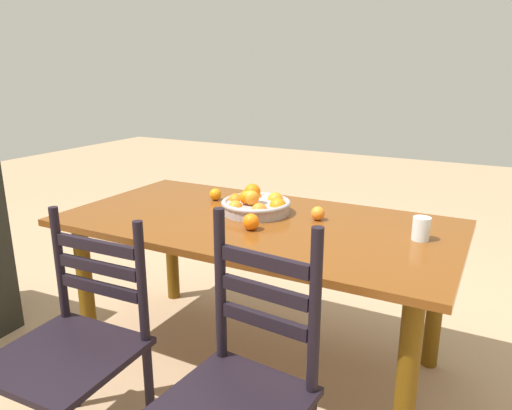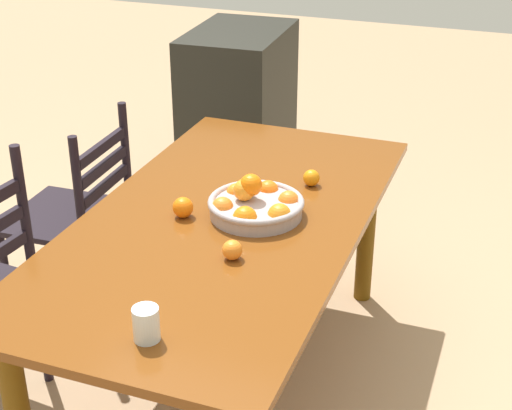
{
  "view_description": "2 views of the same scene",
  "coord_description": "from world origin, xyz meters",
  "px_view_note": "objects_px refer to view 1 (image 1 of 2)",
  "views": [
    {
      "loc": [
        -0.98,
        1.86,
        1.4
      ],
      "look_at": [
        0.05,
        -0.1,
        0.76
      ],
      "focal_mm": 33.66,
      "sensor_mm": 36.0,
      "label": 1
    },
    {
      "loc": [
        -2.19,
        -0.93,
        1.96
      ],
      "look_at": [
        0.05,
        -0.1,
        0.76
      ],
      "focal_mm": 54.53,
      "sensor_mm": 36.0,
      "label": 2
    }
  ],
  "objects_px": {
    "chair_by_cabinet": "(74,346)",
    "dining_table": "(257,240)",
    "orange_loose_0": "(318,213)",
    "orange_loose_2": "(251,222)",
    "drinking_glass": "(421,229)",
    "orange_loose_1": "(215,194)",
    "fruit_bowl": "(256,205)",
    "chair_near_window": "(243,392)"
  },
  "relations": [
    {
      "from": "chair_by_cabinet",
      "to": "dining_table",
      "type": "bearing_deg",
      "value": 67.08
    },
    {
      "from": "orange_loose_0",
      "to": "orange_loose_2",
      "type": "distance_m",
      "value": 0.34
    },
    {
      "from": "chair_by_cabinet",
      "to": "drinking_glass",
      "type": "height_order",
      "value": "chair_by_cabinet"
    },
    {
      "from": "chair_by_cabinet",
      "to": "orange_loose_1",
      "type": "distance_m",
      "value": 1.08
    },
    {
      "from": "fruit_bowl",
      "to": "orange_loose_2",
      "type": "height_order",
      "value": "fruit_bowl"
    },
    {
      "from": "dining_table",
      "to": "drinking_glass",
      "type": "height_order",
      "value": "drinking_glass"
    },
    {
      "from": "chair_near_window",
      "to": "orange_loose_2",
      "type": "xyz_separation_m",
      "value": [
        0.33,
        -0.67,
        0.29
      ]
    },
    {
      "from": "chair_by_cabinet",
      "to": "orange_loose_0",
      "type": "bearing_deg",
      "value": 57.37
    },
    {
      "from": "fruit_bowl",
      "to": "orange_loose_1",
      "type": "xyz_separation_m",
      "value": [
        0.3,
        -0.11,
        -0.01
      ]
    },
    {
      "from": "dining_table",
      "to": "chair_near_window",
      "type": "relative_size",
      "value": 1.83
    },
    {
      "from": "orange_loose_0",
      "to": "drinking_glass",
      "type": "relative_size",
      "value": 0.66
    },
    {
      "from": "dining_table",
      "to": "chair_by_cabinet",
      "type": "relative_size",
      "value": 2.02
    },
    {
      "from": "orange_loose_0",
      "to": "orange_loose_1",
      "type": "xyz_separation_m",
      "value": [
        0.6,
        -0.07,
        -0.0
      ]
    },
    {
      "from": "chair_near_window",
      "to": "drinking_glass",
      "type": "relative_size",
      "value": 10.21
    },
    {
      "from": "fruit_bowl",
      "to": "drinking_glass",
      "type": "bearing_deg",
      "value": 178.55
    },
    {
      "from": "orange_loose_1",
      "to": "dining_table",
      "type": "bearing_deg",
      "value": 149.9
    },
    {
      "from": "chair_by_cabinet",
      "to": "drinking_glass",
      "type": "xyz_separation_m",
      "value": [
        -1.03,
        -0.9,
        0.34
      ]
    },
    {
      "from": "fruit_bowl",
      "to": "orange_loose_0",
      "type": "relative_size",
      "value": 5.25
    },
    {
      "from": "chair_near_window",
      "to": "orange_loose_0",
      "type": "xyz_separation_m",
      "value": [
        0.13,
        -0.93,
        0.29
      ]
    },
    {
      "from": "chair_by_cabinet",
      "to": "orange_loose_2",
      "type": "bearing_deg",
      "value": 60.51
    },
    {
      "from": "chair_near_window",
      "to": "orange_loose_0",
      "type": "height_order",
      "value": "chair_near_window"
    },
    {
      "from": "orange_loose_0",
      "to": "chair_near_window",
      "type": "bearing_deg",
      "value": 97.7
    },
    {
      "from": "orange_loose_1",
      "to": "orange_loose_2",
      "type": "bearing_deg",
      "value": 139.48
    },
    {
      "from": "orange_loose_0",
      "to": "orange_loose_2",
      "type": "bearing_deg",
      "value": 52.28
    },
    {
      "from": "dining_table",
      "to": "orange_loose_2",
      "type": "bearing_deg",
      "value": 107.92
    },
    {
      "from": "orange_loose_1",
      "to": "orange_loose_2",
      "type": "height_order",
      "value": "orange_loose_2"
    },
    {
      "from": "drinking_glass",
      "to": "fruit_bowl",
      "type": "bearing_deg",
      "value": -1.45
    },
    {
      "from": "fruit_bowl",
      "to": "orange_loose_0",
      "type": "distance_m",
      "value": 0.3
    },
    {
      "from": "dining_table",
      "to": "chair_near_window",
      "type": "xyz_separation_m",
      "value": [
        -0.38,
        0.8,
        -0.16
      ]
    },
    {
      "from": "drinking_glass",
      "to": "orange_loose_2",
      "type": "bearing_deg",
      "value": 17.43
    },
    {
      "from": "dining_table",
      "to": "orange_loose_1",
      "type": "xyz_separation_m",
      "value": [
        0.35,
        -0.21,
        0.13
      ]
    },
    {
      "from": "orange_loose_0",
      "to": "drinking_glass",
      "type": "bearing_deg",
      "value": 173.21
    },
    {
      "from": "fruit_bowl",
      "to": "orange_loose_2",
      "type": "distance_m",
      "value": 0.25
    },
    {
      "from": "chair_near_window",
      "to": "orange_loose_1",
      "type": "relative_size",
      "value": 15.73
    },
    {
      "from": "chair_by_cabinet",
      "to": "chair_near_window",
      "type": "bearing_deg",
      "value": -0.25
    },
    {
      "from": "orange_loose_0",
      "to": "chair_by_cabinet",
      "type": "bearing_deg",
      "value": 59.53
    },
    {
      "from": "dining_table",
      "to": "orange_loose_2",
      "type": "xyz_separation_m",
      "value": [
        -0.04,
        0.13,
        0.14
      ]
    },
    {
      "from": "chair_near_window",
      "to": "dining_table",
      "type": "bearing_deg",
      "value": 119.96
    },
    {
      "from": "chair_near_window",
      "to": "orange_loose_2",
      "type": "distance_m",
      "value": 0.8
    },
    {
      "from": "orange_loose_0",
      "to": "fruit_bowl",
      "type": "bearing_deg",
      "value": 6.8
    },
    {
      "from": "orange_loose_0",
      "to": "dining_table",
      "type": "bearing_deg",
      "value": 27.74
    },
    {
      "from": "drinking_glass",
      "to": "chair_near_window",
      "type": "bearing_deg",
      "value": 68.83
    }
  ]
}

